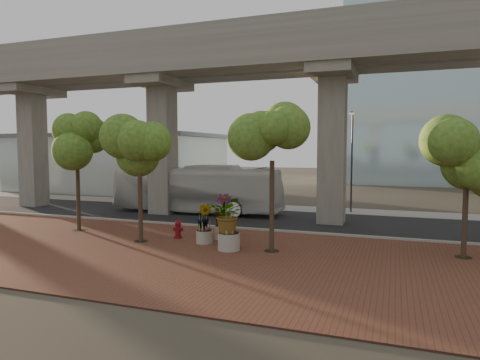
% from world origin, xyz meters
% --- Properties ---
extents(ground, '(160.00, 160.00, 0.00)m').
position_xyz_m(ground, '(0.00, 0.00, 0.00)').
color(ground, '#312D24').
rests_on(ground, ground).
extents(brick_plaza, '(70.00, 13.00, 0.06)m').
position_xyz_m(brick_plaza, '(0.00, -8.00, 0.03)').
color(brick_plaza, brown).
rests_on(brick_plaza, ground).
extents(asphalt_road, '(90.00, 8.00, 0.04)m').
position_xyz_m(asphalt_road, '(0.00, 2.00, 0.02)').
color(asphalt_road, black).
rests_on(asphalt_road, ground).
extents(curb_strip, '(70.00, 0.25, 0.16)m').
position_xyz_m(curb_strip, '(0.00, -2.00, 0.08)').
color(curb_strip, gray).
rests_on(curb_strip, ground).
extents(far_sidewalk, '(90.00, 3.00, 0.06)m').
position_xyz_m(far_sidewalk, '(0.00, 7.50, 0.03)').
color(far_sidewalk, gray).
rests_on(far_sidewalk, ground).
extents(transit_viaduct, '(72.00, 5.60, 12.40)m').
position_xyz_m(transit_viaduct, '(0.00, 2.00, 7.29)').
color(transit_viaduct, gray).
rests_on(transit_viaduct, ground).
extents(station_pavilion, '(23.00, 13.00, 6.30)m').
position_xyz_m(station_pavilion, '(-20.00, 16.00, 3.22)').
color(station_pavilion, '#A4B8BB').
rests_on(station_pavilion, ground).
extents(transit_bus, '(12.48, 3.15, 3.46)m').
position_xyz_m(transit_bus, '(-3.76, 2.97, 1.73)').
color(transit_bus, silver).
rests_on(transit_bus, ground).
extents(fire_hydrant, '(0.49, 0.44, 0.98)m').
position_xyz_m(fire_hydrant, '(-0.79, -5.50, 0.53)').
color(fire_hydrant, maroon).
rests_on(fire_hydrant, ground).
extents(planter_front, '(2.26, 2.26, 2.48)m').
position_xyz_m(planter_front, '(2.64, -7.03, 1.57)').
color(planter_front, gray).
rests_on(planter_front, ground).
extents(planter_right, '(2.18, 2.18, 2.32)m').
position_xyz_m(planter_right, '(1.50, -4.90, 1.47)').
color(planter_right, gray).
rests_on(planter_right, ground).
extents(planter_left, '(1.80, 1.80, 1.98)m').
position_xyz_m(planter_left, '(0.99, -6.12, 1.26)').
color(planter_left, '#A49F94').
rests_on(planter_left, ground).
extents(street_tree_far_west, '(3.61, 3.61, 6.75)m').
position_xyz_m(street_tree_far_west, '(-7.16, -5.45, 5.14)').
color(street_tree_far_west, '#433526').
rests_on(street_tree_far_west, ground).
extents(street_tree_near_west, '(3.59, 3.59, 6.10)m').
position_xyz_m(street_tree_near_west, '(-2.18, -6.81, 4.50)').
color(street_tree_near_west, '#433526').
rests_on(street_tree_near_west, ground).
extents(street_tree_near_east, '(3.49, 3.49, 6.71)m').
position_xyz_m(street_tree_near_east, '(4.53, -6.55, 5.16)').
color(street_tree_near_east, '#433526').
rests_on(street_tree_near_east, ground).
extents(street_tree_far_east, '(3.76, 3.76, 5.77)m').
position_xyz_m(street_tree_far_east, '(12.54, -4.86, 4.10)').
color(street_tree_far_east, '#433526').
rests_on(street_tree_far_east, ground).
extents(streetlamp_west, '(0.43, 1.25, 8.65)m').
position_xyz_m(streetlamp_west, '(-7.90, 5.38, 5.05)').
color(streetlamp_west, '#303136').
rests_on(streetlamp_west, ground).
extents(streetlamp_east, '(0.36, 1.05, 7.28)m').
position_xyz_m(streetlamp_east, '(6.72, 7.05, 4.25)').
color(streetlamp_east, '#2C2C31').
rests_on(streetlamp_east, ground).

